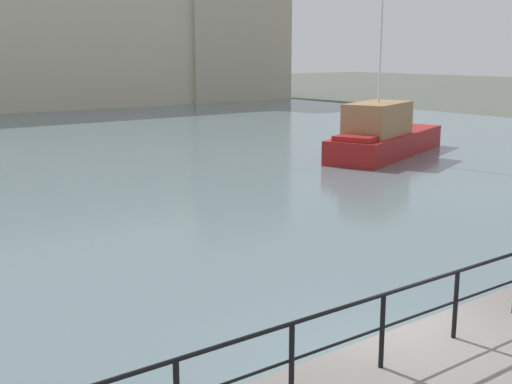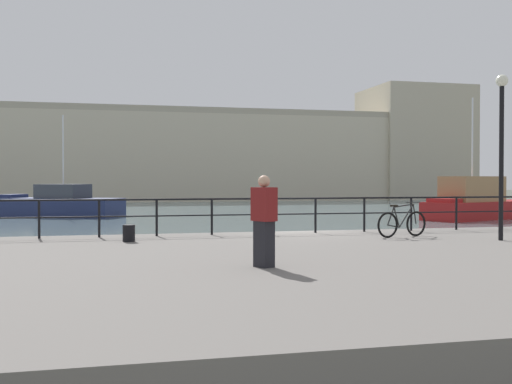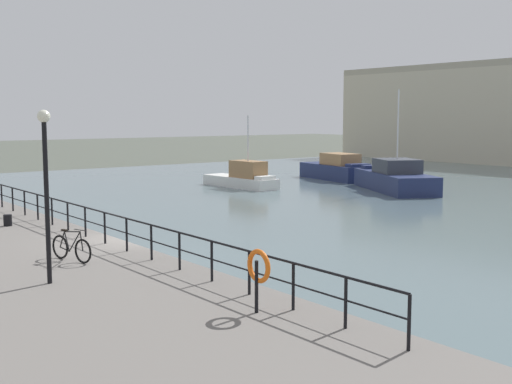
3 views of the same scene
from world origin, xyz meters
name	(u,v)px [view 2 (image 2 of 3)]	position (x,y,z in m)	size (l,w,h in m)	color
ground_plane	(298,259)	(0.00, 0.00, 0.00)	(240.00, 240.00, 0.00)	#4C5147
water_basin	(185,211)	(0.00, 30.20, 0.01)	(80.00, 60.00, 0.01)	slate
quay_promenade	(389,276)	(0.00, -6.50, 0.44)	(56.00, 13.00, 0.88)	slate
harbor_building	(213,155)	(6.60, 56.11, 5.56)	(79.85, 11.27, 14.67)	#C1B79E
moored_blue_motorboat	(480,203)	(17.14, 16.02, 1.03)	(9.83, 5.81, 7.65)	maroon
moored_harbor_tender	(59,204)	(-9.18, 25.07, 0.85)	(8.94, 6.59, 6.90)	navy
quay_railing	(315,209)	(0.32, -0.75, 1.62)	(25.62, 0.07, 1.08)	black
parked_bicycle	(402,223)	(2.22, -2.69, 1.27)	(1.72, 0.54, 0.98)	black
mooring_bollard	(129,233)	(-5.29, -2.21, 1.10)	(0.32, 0.32, 0.44)	black
quay_lamp_post	(502,134)	(4.35, -4.14, 3.71)	(0.32, 0.32, 4.40)	black
standing_person	(264,220)	(-3.00, -7.52, 1.74)	(0.45, 0.52, 1.69)	black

